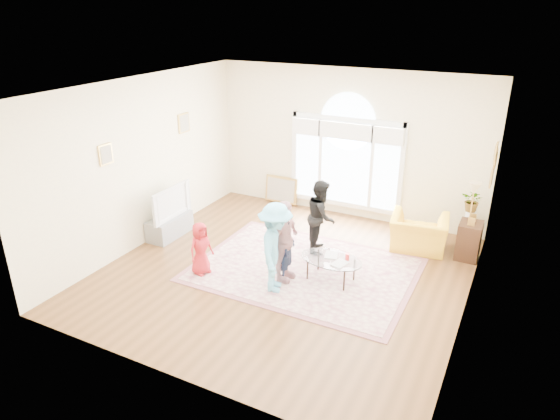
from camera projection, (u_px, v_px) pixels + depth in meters
The scene contains 18 objects.
ground at pixel (284, 273), 8.80m from camera, with size 6.00×6.00×0.00m, color #55361A.
room_shell at pixel (345, 148), 10.52m from camera, with size 6.00×6.00×6.00m.
area_rug at pixel (304, 269), 8.88m from camera, with size 3.60×2.60×0.02m, color beige.
rug_border at pixel (304, 270), 8.88m from camera, with size 3.80×2.80×0.01m, color #92575D.
tv_console at pixel (170, 226), 10.11m from camera, with size 0.45×1.00×0.42m, color gray.
television at pixel (168, 202), 9.90m from camera, with size 0.17×1.12×0.64m.
coffee_table at pixel (331, 260), 8.39m from camera, with size 1.14×0.79×0.54m.
armchair at pixel (419, 233), 9.51m from camera, with size 1.04×0.91×0.68m, color yellow.
side_cabinet at pixel (469, 240), 9.19m from camera, with size 0.40×0.50×0.70m, color black.
floor_lamp at pixel (473, 195), 8.77m from camera, with size 0.28×0.28×1.51m.
plant_pedestal at pixel (469, 228), 9.69m from camera, with size 0.20×0.20×0.70m, color white.
potted_plant at pixel (473, 201), 9.47m from camera, with size 0.40×0.34×0.44m, color #33722D.
leaning_picture at pixel (281, 203), 11.82m from camera, with size 0.80×0.05×0.62m, color tan.
child_red at pixel (201, 248), 8.58m from camera, with size 0.46×0.30×0.95m, color red.
child_navy at pixel (287, 248), 8.37m from camera, with size 0.42×0.27×1.14m, color #161E34.
child_black at pixel (321, 216), 9.30m from camera, with size 0.68×0.53×1.40m, color black.
child_pink at pixel (284, 241), 8.28m from camera, with size 0.84×0.35×1.43m, color #C68C93.
child_blue at pixel (276, 248), 7.98m from camera, with size 0.98×0.56×1.51m, color #65C3EF.
Camera 1 is at (3.42, -6.88, 4.41)m, focal length 32.00 mm.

